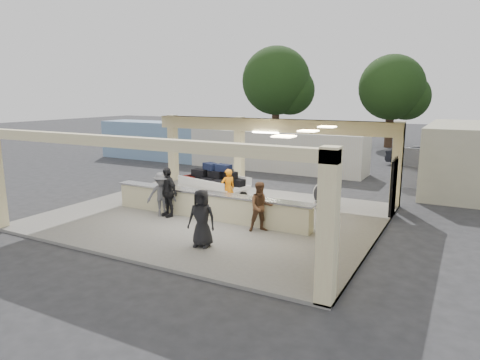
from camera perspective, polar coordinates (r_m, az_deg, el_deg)
The scene contains 16 objects.
ground at distance 16.43m, azimuth -3.35°, elevation -4.94°, with size 120.00×120.00×0.00m, color #28282A.
pavilion at distance 16.56m, azimuth -1.57°, elevation 0.01°, with size 12.01×10.00×3.55m.
baggage_counter at distance 15.87m, azimuth -4.32°, elevation -3.34°, with size 8.20×0.58×0.98m.
luggage_cart at distance 18.39m, azimuth -3.48°, elevation -0.08°, with size 3.08×2.31×1.61m.
drum_fan at distance 17.36m, azimuth 11.18°, elevation -1.98°, with size 0.99×0.70×1.05m.
baggage_handler at distance 17.11m, azimuth -1.61°, elevation -1.15°, with size 0.58×0.32×1.60m, color orange.
passenger_a at distance 14.22m, azimuth 2.80°, elevation -3.59°, with size 0.82×0.36×1.68m, color brown.
passenger_b at distance 16.16m, azimuth -9.63°, elevation -1.59°, with size 1.09×0.40×1.86m, color black.
passenger_c at distance 16.26m, azimuth -10.43°, elevation -1.89°, with size 1.07×0.38×1.66m, color #515257.
passenger_d at distance 12.86m, azimuth -5.12°, elevation -5.07°, with size 0.86×0.35×1.75m, color black.
car_white_a at distance 27.68m, azimuth 29.26°, elevation 1.94°, with size 2.55×5.39×1.54m, color white.
car_dark at distance 29.38m, azimuth 22.58°, elevation 2.77°, with size 1.40×3.97×1.32m, color black.
container_white at distance 26.47m, azimuth 4.76°, elevation 3.92°, with size 11.06×2.21×2.40m, color silver.
container_blue at distance 31.13m, azimuth -9.71°, elevation 5.16°, with size 10.26×2.46×2.67m, color #7A98C4.
tree_left at distance 40.84m, azimuth 5.35°, elevation 12.68°, with size 6.60×6.30×9.00m.
tree_mid at distance 40.03m, azimuth 20.06°, elevation 11.19°, with size 6.00×5.60×8.00m.
Camera 1 is at (8.30, -13.42, 4.60)m, focal length 32.00 mm.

